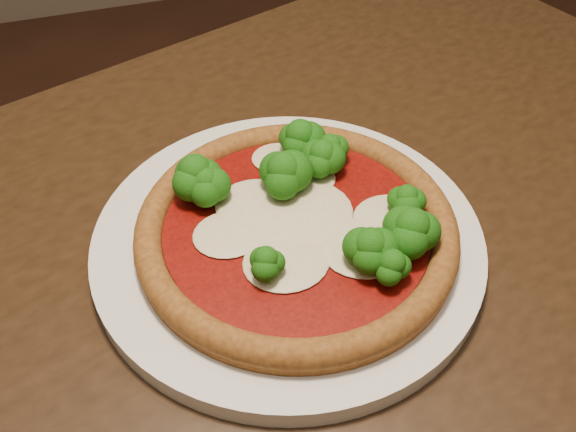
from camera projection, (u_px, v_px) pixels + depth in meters
name	position (u px, v px, depth m)	size (l,w,h in m)	color
dining_table	(254.00, 347.00, 0.61)	(1.38, 1.10, 0.75)	black
plate	(288.00, 241.00, 0.56)	(0.34, 0.34, 0.02)	silver
pizza	(299.00, 220.00, 0.54)	(0.27, 0.27, 0.06)	brown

